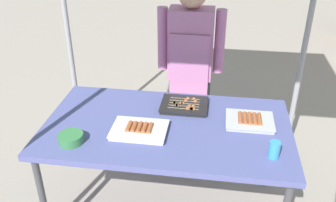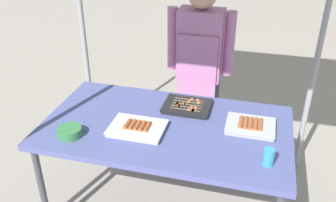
{
  "view_description": "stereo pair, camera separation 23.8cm",
  "coord_description": "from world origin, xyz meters",
  "px_view_note": "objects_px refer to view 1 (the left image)",
  "views": [
    {
      "loc": [
        0.3,
        -2.01,
        2.06
      ],
      "look_at": [
        0.0,
        0.05,
        0.9
      ],
      "focal_mm": 39.7,
      "sensor_mm": 36.0,
      "label": 1
    },
    {
      "loc": [
        0.53,
        -1.96,
        2.06
      ],
      "look_at": [
        0.0,
        0.05,
        0.9
      ],
      "focal_mm": 39.7,
      "sensor_mm": 36.0,
      "label": 2
    }
  ],
  "objects_px": {
    "stall_table": "(167,132)",
    "tray_meat_skewers": "(184,105)",
    "drink_cup_near_edge": "(274,150)",
    "condiment_bowl": "(71,138)",
    "vendor_woman": "(190,61)",
    "tray_pork_links": "(250,121)",
    "tray_grilled_sausages": "(139,130)"
  },
  "relations": [
    {
      "from": "stall_table",
      "to": "tray_meat_skewers",
      "type": "bearing_deg",
      "value": 69.93
    },
    {
      "from": "drink_cup_near_edge",
      "to": "condiment_bowl",
      "type": "bearing_deg",
      "value": -178.72
    },
    {
      "from": "tray_meat_skewers",
      "to": "condiment_bowl",
      "type": "xyz_separation_m",
      "value": [
        -0.63,
        -0.52,
        0.01
      ]
    },
    {
      "from": "condiment_bowl",
      "to": "vendor_woman",
      "type": "relative_size",
      "value": 0.1
    },
    {
      "from": "condiment_bowl",
      "to": "drink_cup_near_edge",
      "type": "relative_size",
      "value": 1.47
    },
    {
      "from": "tray_meat_skewers",
      "to": "tray_pork_links",
      "type": "height_order",
      "value": "tray_pork_links"
    },
    {
      "from": "stall_table",
      "to": "vendor_woman",
      "type": "bearing_deg",
      "value": 83.29
    },
    {
      "from": "tray_grilled_sausages",
      "to": "tray_pork_links",
      "type": "distance_m",
      "value": 0.72
    },
    {
      "from": "tray_pork_links",
      "to": "vendor_woman",
      "type": "distance_m",
      "value": 0.77
    },
    {
      "from": "drink_cup_near_edge",
      "to": "vendor_woman",
      "type": "relative_size",
      "value": 0.07
    },
    {
      "from": "tray_grilled_sausages",
      "to": "vendor_woman",
      "type": "distance_m",
      "value": 0.86
    },
    {
      "from": "tray_pork_links",
      "to": "condiment_bowl",
      "type": "bearing_deg",
      "value": -160.98
    },
    {
      "from": "stall_table",
      "to": "tray_meat_skewers",
      "type": "height_order",
      "value": "tray_meat_skewers"
    },
    {
      "from": "tray_meat_skewers",
      "to": "tray_grilled_sausages",
      "type": "bearing_deg",
      "value": -124.95
    },
    {
      "from": "condiment_bowl",
      "to": "tray_meat_skewers",
      "type": "bearing_deg",
      "value": 39.2
    },
    {
      "from": "tray_meat_skewers",
      "to": "vendor_woman",
      "type": "bearing_deg",
      "value": 90.65
    },
    {
      "from": "tray_grilled_sausages",
      "to": "vendor_woman",
      "type": "xyz_separation_m",
      "value": [
        0.24,
        0.81,
        0.14
      ]
    },
    {
      "from": "tray_meat_skewers",
      "to": "vendor_woman",
      "type": "relative_size",
      "value": 0.21
    },
    {
      "from": "tray_pork_links",
      "to": "vendor_woman",
      "type": "bearing_deg",
      "value": 126.52
    },
    {
      "from": "tray_meat_skewers",
      "to": "condiment_bowl",
      "type": "bearing_deg",
      "value": -140.8
    },
    {
      "from": "condiment_bowl",
      "to": "vendor_woman",
      "type": "height_order",
      "value": "vendor_woman"
    },
    {
      "from": "tray_grilled_sausages",
      "to": "drink_cup_near_edge",
      "type": "relative_size",
      "value": 3.36
    },
    {
      "from": "tray_pork_links",
      "to": "condiment_bowl",
      "type": "relative_size",
      "value": 2.03
    },
    {
      "from": "stall_table",
      "to": "tray_pork_links",
      "type": "xyz_separation_m",
      "value": [
        0.53,
        0.1,
        0.07
      ]
    },
    {
      "from": "stall_table",
      "to": "drink_cup_near_edge",
      "type": "height_order",
      "value": "drink_cup_near_edge"
    },
    {
      "from": "stall_table",
      "to": "tray_pork_links",
      "type": "distance_m",
      "value": 0.55
    },
    {
      "from": "condiment_bowl",
      "to": "drink_cup_near_edge",
      "type": "distance_m",
      "value": 1.19
    },
    {
      "from": "tray_grilled_sausages",
      "to": "vendor_woman",
      "type": "bearing_deg",
      "value": 73.53
    },
    {
      "from": "tray_meat_skewers",
      "to": "drink_cup_near_edge",
      "type": "xyz_separation_m",
      "value": [
        0.56,
        -0.49,
        0.03
      ]
    },
    {
      "from": "stall_table",
      "to": "drink_cup_near_edge",
      "type": "distance_m",
      "value": 0.7
    },
    {
      "from": "tray_grilled_sausages",
      "to": "drink_cup_near_edge",
      "type": "height_order",
      "value": "drink_cup_near_edge"
    },
    {
      "from": "tray_meat_skewers",
      "to": "tray_pork_links",
      "type": "xyz_separation_m",
      "value": [
        0.44,
        -0.14,
        0.0
      ]
    }
  ]
}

